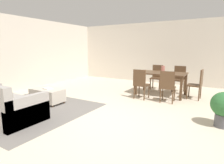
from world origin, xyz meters
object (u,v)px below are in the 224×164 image
dining_table (161,75)px  dining_chair_far_left (157,76)px  couch (0,106)px  ottoman_table (47,95)px  dining_chair_near_right (167,85)px  vase_centerpiece (163,69)px  dining_chair_head_east (198,83)px  dining_chair_near_left (141,82)px  dining_chair_far_right (179,77)px  potted_plant (224,107)px  book_on_ottoman (48,88)px

dining_table → dining_chair_far_left: (-0.39, 0.84, -0.15)m
couch → ottoman_table: couch is taller
dining_chair_near_right → couch: bearing=-133.0°
dining_chair_near_right → vase_centerpiece: vase_centerpiece is taller
couch → dining_chair_head_east: dining_chair_head_east is taller
dining_chair_near_left → dining_chair_near_right: same height
dining_chair_far_right → dining_chair_head_east: size_ratio=1.00×
vase_centerpiece → dining_table: bearing=-168.9°
dining_chair_far_right → dining_chair_head_east: bearing=-49.7°
dining_chair_far_left → dining_chair_head_east: same height
dining_chair_far_left → vase_centerpiece: vase_centerpiece is taller
couch → potted_plant: size_ratio=2.76×
ottoman_table → vase_centerpiece: bearing=45.6°
dining_chair_head_east → potted_plant: bearing=-70.7°
ottoman_table → dining_chair_near_left: dining_chair_near_left is taller
potted_plant → dining_chair_near_left: bearing=153.0°
dining_chair_near_left → dining_chair_head_east: same height
dining_chair_far_right → potted_plant: bearing=-63.5°
couch → book_on_ottoman: couch is taller
dining_table → dining_chair_far_right: (0.42, 0.83, -0.15)m
ottoman_table → vase_centerpiece: vase_centerpiece is taller
dining_chair_near_left → dining_chair_far_right: 1.85m
couch → ottoman_table: size_ratio=2.04×
book_on_ottoman → dining_chair_near_left: bearing=39.7°
dining_chair_far_right → dining_chair_near_right: bearing=-89.7°
dining_chair_head_east → book_on_ottoman: 4.44m
dining_table → book_on_ottoman: dining_table is taller
dining_chair_near_right → dining_chair_far_left: same height
couch → potted_plant: couch is taller
dining_chair_near_left → vase_centerpiece: bearing=63.3°
book_on_ottoman → dining_chair_far_right: bearing=49.6°
dining_chair_head_east → vase_centerpiece: bearing=179.5°
couch → dining_chair_far_left: (2.07, 4.77, 0.23)m
couch → vase_centerpiece: vase_centerpiece is taller
dining_table → dining_chair_head_east: 1.13m
dining_chair_near_left → potted_plant: 2.45m
dining_chair_far_left → vase_centerpiece: (0.44, -0.83, 0.35)m
ottoman_table → dining_chair_far_left: bearing=58.4°
dining_chair_head_east → vase_centerpiece: size_ratio=4.23×
ottoman_table → dining_chair_far_right: dining_chair_far_right is taller
dining_chair_near_right → vase_centerpiece: bearing=114.4°
dining_chair_near_left → book_on_ottoman: bearing=-140.3°
book_on_ottoman → dining_chair_near_right: bearing=31.1°
dining_chair_far_right → book_on_ottoman: 4.48m
vase_centerpiece → book_on_ottoman: size_ratio=0.84×
dining_table → dining_chair_near_left: (-0.38, -0.84, -0.15)m
ottoman_table → dining_table: bearing=46.0°
couch → book_on_ottoman: 1.35m
dining_chair_near_right → ottoman_table: bearing=-149.0°
dining_table → couch: bearing=-122.1°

